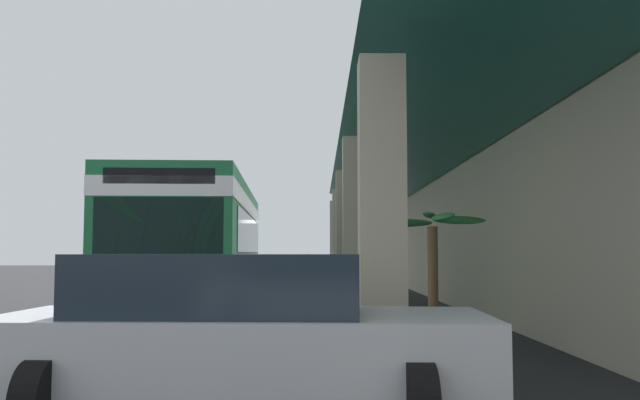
{
  "coord_description": "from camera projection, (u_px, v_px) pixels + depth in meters",
  "views": [
    {
      "loc": [
        22.84,
        2.73,
        1.48
      ],
      "look_at": [
        9.73,
        2.74,
        2.48
      ],
      "focal_mm": 39.12,
      "sensor_mm": 36.0,
      "label": 1
    }
  ],
  "objects": [
    {
      "name": "transit_bus",
      "position": [
        199.0,
        238.0,
        17.57
      ],
      "size": [
        11.32,
        3.17,
        3.34
      ],
      "color": "#196638",
      "rests_on": "ground"
    },
    {
      "name": "curb_strip",
      "position": [
        340.0,
        303.0,
        19.84
      ],
      "size": [
        34.99,
        0.5,
        0.12
      ],
      "primitive_type": "cube",
      "color": "#9E998E",
      "rests_on": "ground"
    },
    {
      "name": "parked_sedan_silver",
      "position": [
        238.0,
        333.0,
        6.32
      ],
      "size": [
        2.55,
        4.47,
        1.47
      ],
      "color": "#B2B5BA",
      "rests_on": "ground"
    },
    {
      "name": "potted_palm",
      "position": [
        433.0,
        307.0,
        10.77
      ],
      "size": [
        1.67,
        1.95,
        2.18
      ],
      "color": "gray",
      "rests_on": "ground"
    },
    {
      "name": "ground",
      "position": [
        481.0,
        298.0,
        22.67
      ],
      "size": [
        120.0,
        120.0,
        0.0
      ],
      "primitive_type": "plane",
      "color": "#262628"
    }
  ]
}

